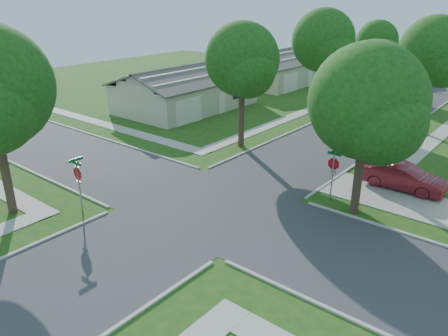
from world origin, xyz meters
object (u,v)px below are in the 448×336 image
tree_w_mid (324,43)px  car_driveway (403,177)px  tree_e_mid (435,55)px  tree_w_far (377,43)px  stop_sign_ne (333,166)px  tree_w_near (243,63)px  car_curb_east (416,105)px  car_curb_west (424,80)px  house_nw_near (186,93)px  tree_ne_corner (368,107)px  tree_e_near (374,86)px  stop_sign_sw (78,176)px  house_nw_far (279,71)px

tree_w_mid → car_driveway: tree_w_mid is taller
tree_e_mid → tree_w_far: tree_e_mid is taller
tree_w_mid → stop_sign_ne: bearing=-60.2°
stop_sign_ne → tree_w_near: 11.07m
tree_w_far → car_curb_east: 10.33m
tree_w_far → car_curb_east: tree_w_far is taller
tree_w_near → car_curb_west: tree_w_near is taller
tree_e_mid → car_curb_west: bearing=105.7°
stop_sign_ne → tree_w_near: bearing=155.3°
house_nw_near → car_curb_east: size_ratio=3.34×
tree_ne_corner → tree_e_mid: bearing=95.4°
tree_ne_corner → car_driveway: size_ratio=1.89×
tree_w_near → tree_ne_corner: tree_w_near is taller
tree_w_near → car_driveway: bearing=-1.5°
tree_w_mid → tree_w_far: 13.04m
tree_ne_corner → car_driveway: (0.90, 4.49, -4.84)m
tree_e_near → house_nw_near: size_ratio=0.61×
stop_sign_sw → tree_w_far: 38.86m
car_driveway → car_curb_west: (-8.46, 33.48, -0.05)m
tree_e_near → tree_w_far: bearing=110.6°
tree_e_near → car_driveway: tree_e_near is taller
car_curb_east → car_curb_west: 14.70m
stop_sign_sw → tree_e_near: bearing=55.4°
tree_w_near → house_nw_far: (-11.35, 22.99, -4.60)m
stop_sign_sw → tree_e_mid: size_ratio=0.32×
house_nw_near → car_curb_west: bearing=61.4°
stop_sign_sw → tree_e_mid: tree_e_mid is taller
tree_w_far → car_driveway: tree_w_far is taller
tree_w_far → car_curb_east: bearing=-42.3°
stop_sign_ne → tree_ne_corner: bearing=-16.6°
stop_sign_ne → tree_e_mid: (0.06, 16.31, 4.22)m
tree_ne_corner → car_curb_east: (-4.24, 23.65, -4.90)m
car_curb_east → car_curb_west: bearing=109.4°
tree_e_mid → house_nw_near: bearing=-163.8°
stop_sign_sw → stop_sign_ne: bearing=45.0°
car_curb_west → stop_sign_sw: bearing=89.5°
tree_e_near → tree_ne_corner: 5.06m
stop_sign_sw → car_curb_west: (3.50, 46.88, -1.33)m
house_nw_near → tree_e_near: bearing=-16.1°
tree_ne_corner → house_nw_far: 35.90m
car_driveway → car_curb_west: 34.53m
stop_sign_ne → tree_w_far: tree_w_far is taller
stop_sign_sw → tree_e_near: tree_e_near is taller
tree_w_far → house_nw_near: (-11.34, -19.01, -3.99)m
stop_sign_sw → tree_e_near: (9.45, 13.71, 3.61)m
stop_sign_ne → car_curb_east: bearing=96.4°
stop_sign_sw → car_curb_west: stop_sign_sw is taller
tree_e_mid → house_nw_near: (-20.75, -6.01, -4.74)m
tree_w_mid → tree_e_near: bearing=-52.0°
tree_e_near → tree_ne_corner: tree_ne_corner is taller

